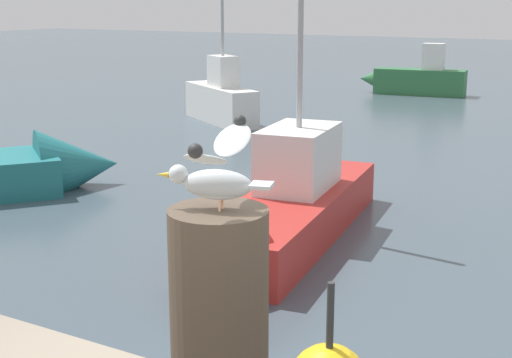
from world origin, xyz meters
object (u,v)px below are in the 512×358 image
object	(u,v)px
boat_red	(276,217)
boat_white	(218,98)
seagull	(216,171)
mooring_post	(220,336)
boat_green	(414,79)

from	to	relation	value
boat_red	boat_white	distance (m)	10.34
seagull	boat_white	distance (m)	17.00
mooring_post	boat_red	distance (m)	6.80
mooring_post	boat_green	xyz separation A→B (m)	(-6.43, 22.21, -1.47)
boat_red	boat_white	world-z (taller)	boat_white
seagull	boat_red	xyz separation A→B (m)	(-2.95, 5.92, -2.14)
boat_red	boat_green	bearing A→B (deg)	102.05
mooring_post	boat_white	distance (m)	16.95
mooring_post	boat_green	world-z (taller)	mooring_post
boat_red	mooring_post	bearing A→B (deg)	-63.49
boat_green	boat_white	world-z (taller)	boat_white
boat_red	boat_white	bearing A→B (deg)	126.77
seagull	boat_green	xyz separation A→B (m)	(-6.43, 22.21, -2.05)
boat_white	mooring_post	bearing A→B (deg)	-57.23
seagull	boat_green	bearing A→B (deg)	106.14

